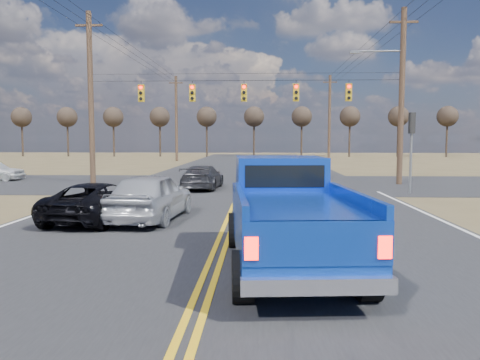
{
  "coord_description": "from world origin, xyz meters",
  "views": [
    {
      "loc": [
        0.96,
        -9.32,
        2.65
      ],
      "look_at": [
        0.4,
        3.66,
        1.5
      ],
      "focal_mm": 35.0,
      "sensor_mm": 36.0,
      "label": 1
    }
  ],
  "objects_px": {
    "pickup_truck": "(287,215)",
    "dgrey_car_queue": "(203,177)",
    "black_suv": "(98,202)",
    "white_car_queue": "(275,174)",
    "silver_suv": "(151,196)"
  },
  "relations": [
    {
      "from": "pickup_truck",
      "to": "dgrey_car_queue",
      "type": "distance_m",
      "value": 15.26
    },
    {
      "from": "dgrey_car_queue",
      "to": "black_suv",
      "type": "bearing_deg",
      "value": 80.64
    },
    {
      "from": "pickup_truck",
      "to": "white_car_queue",
      "type": "relative_size",
      "value": 1.22
    },
    {
      "from": "black_suv",
      "to": "dgrey_car_queue",
      "type": "height_order",
      "value": "dgrey_car_queue"
    },
    {
      "from": "black_suv",
      "to": "white_car_queue",
      "type": "xyz_separation_m",
      "value": [
        5.97,
        9.79,
        0.2
      ]
    },
    {
      "from": "silver_suv",
      "to": "white_car_queue",
      "type": "xyz_separation_m",
      "value": [
        4.3,
        9.56,
        0.03
      ]
    },
    {
      "from": "white_car_queue",
      "to": "dgrey_car_queue",
      "type": "distance_m",
      "value": 3.8
    },
    {
      "from": "pickup_truck",
      "to": "black_suv",
      "type": "distance_m",
      "value": 7.73
    },
    {
      "from": "pickup_truck",
      "to": "dgrey_car_queue",
      "type": "height_order",
      "value": "pickup_truck"
    },
    {
      "from": "black_suv",
      "to": "white_car_queue",
      "type": "bearing_deg",
      "value": -114.03
    },
    {
      "from": "white_car_queue",
      "to": "pickup_truck",
      "type": "bearing_deg",
      "value": 90.45
    },
    {
      "from": "pickup_truck",
      "to": "silver_suv",
      "type": "xyz_separation_m",
      "value": [
        -4.11,
        5.35,
        -0.29
      ]
    },
    {
      "from": "silver_suv",
      "to": "black_suv",
      "type": "distance_m",
      "value": 1.69
    },
    {
      "from": "silver_suv",
      "to": "dgrey_car_queue",
      "type": "height_order",
      "value": "silver_suv"
    },
    {
      "from": "pickup_truck",
      "to": "silver_suv",
      "type": "height_order",
      "value": "pickup_truck"
    }
  ]
}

